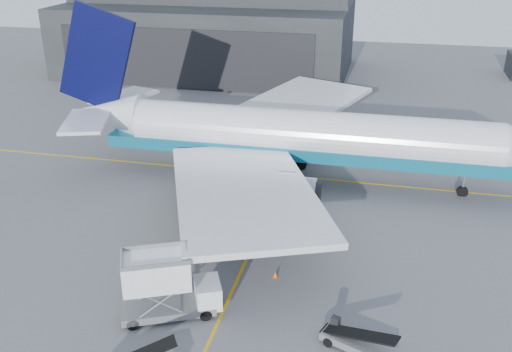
% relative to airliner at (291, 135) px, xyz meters
% --- Properties ---
extents(ground, '(200.00, 200.00, 0.00)m').
position_rel_airliner_xyz_m(ground, '(-0.79, -19.04, -5.01)').
color(ground, '#565659').
rests_on(ground, ground).
extents(taxi_lines, '(80.00, 42.12, 0.02)m').
position_rel_airliner_xyz_m(taxi_lines, '(-0.79, -6.38, -5.00)').
color(taxi_lines, gold).
rests_on(taxi_lines, ground).
extents(hangar, '(50.00, 28.30, 28.00)m').
position_rel_airliner_xyz_m(hangar, '(-22.79, 45.90, 4.54)').
color(hangar, black).
rests_on(hangar, ground).
extents(airliner, '(50.97, 49.43, 17.89)m').
position_rel_airliner_xyz_m(airliner, '(0.00, 0.00, 0.00)').
color(airliner, white).
rests_on(airliner, ground).
extents(catering_truck, '(7.21, 5.06, 4.67)m').
position_rel_airliner_xyz_m(catering_truck, '(-4.39, -24.31, -2.64)').
color(catering_truck, slate).
rests_on(catering_truck, ground).
extents(pushback_tug, '(4.23, 2.91, 1.81)m').
position_rel_airliner_xyz_m(pushback_tug, '(-2.28, -9.63, -4.33)').
color(pushback_tug, black).
rests_on(pushback_tug, ground).
extents(belt_loader_b, '(5.06, 3.24, 1.92)m').
position_rel_airliner_xyz_m(belt_loader_b, '(8.60, -25.00, -4.41)').
color(belt_loader_b, slate).
rests_on(belt_loader_b, ground).
extents(traffic_cone, '(0.33, 0.33, 0.48)m').
position_rel_airliner_xyz_m(traffic_cone, '(1.97, -18.16, -4.78)').
color(traffic_cone, '#FF5C08').
rests_on(traffic_cone, ground).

